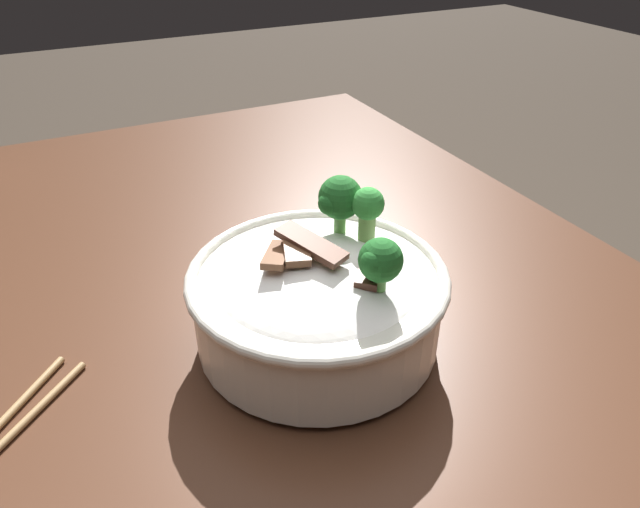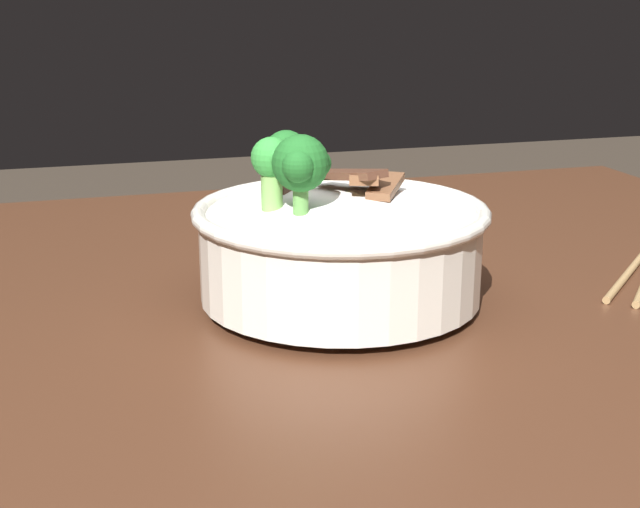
# 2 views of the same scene
# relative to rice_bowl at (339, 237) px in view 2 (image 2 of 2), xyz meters

# --- Properties ---
(dining_table) EXTENTS (1.20, 1.00, 0.79)m
(dining_table) POSITION_rel_rice_bowl_xyz_m (0.12, 0.08, -0.20)
(dining_table) COLOR #472819
(dining_table) RESTS_ON ground
(rice_bowl) EXTENTS (0.25, 0.25, 0.16)m
(rice_bowl) POSITION_rel_rice_bowl_xyz_m (0.00, 0.00, 0.00)
(rice_bowl) COLOR silver
(rice_bowl) RESTS_ON dining_table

